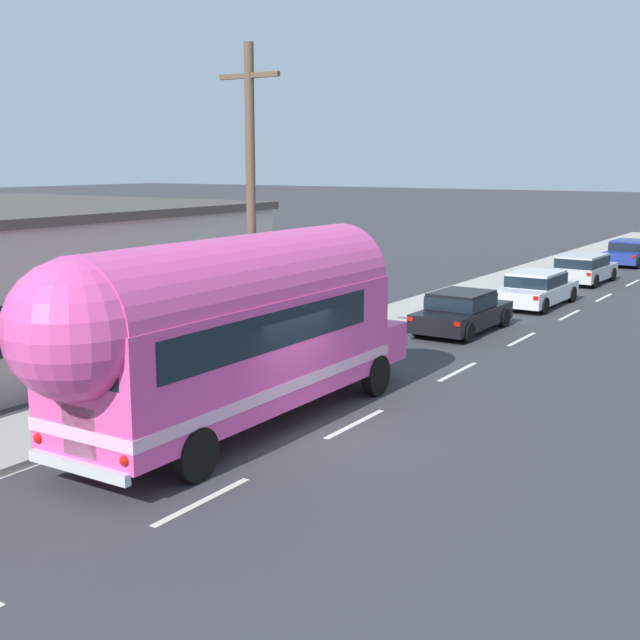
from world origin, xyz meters
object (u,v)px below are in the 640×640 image
object	(u,v)px
car_lead	(462,310)
car_fourth	(630,251)
utility_pole	(251,210)
car_third	(584,267)
painted_bus	(226,326)
car_second	(537,287)

from	to	relation	value
car_lead	car_fourth	bearing A→B (deg)	89.28
utility_pole	car_third	bearing A→B (deg)	84.14
painted_bus	car_third	size ratio (longest dim) A/B	2.61
painted_bus	car_second	bearing A→B (deg)	89.50
painted_bus	car_third	xyz separation A→B (m)	(-0.04, 26.28, -1.52)
utility_pole	painted_bus	world-z (taller)	utility_pole
utility_pole	car_lead	world-z (taller)	utility_pole
car_second	car_lead	bearing A→B (deg)	-93.68
utility_pole	car_third	size ratio (longest dim) A/B	1.98
painted_bus	car_second	size ratio (longest dim) A/B	2.32
car_third	car_fourth	xyz separation A→B (m)	(0.08, 8.68, -0.04)
car_fourth	car_second	bearing A→B (deg)	-89.54
painted_bus	car_lead	xyz separation A→B (m)	(-0.24, 12.65, -1.57)
car_lead	car_second	bearing A→B (deg)	86.32
car_second	utility_pole	bearing A→B (deg)	-99.40
car_second	car_third	xyz separation A→B (m)	(-0.20, 7.26, 0.03)
car_lead	car_third	xyz separation A→B (m)	(0.21, 13.63, 0.05)
utility_pole	car_second	xyz separation A→B (m)	(2.50, 15.09, -3.68)
painted_bus	car_lead	size ratio (longest dim) A/B	2.49
utility_pole	car_lead	size ratio (longest dim) A/B	1.89
painted_bus	car_fourth	distance (m)	35.00
car_second	car_fourth	size ratio (longest dim) A/B	1.02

